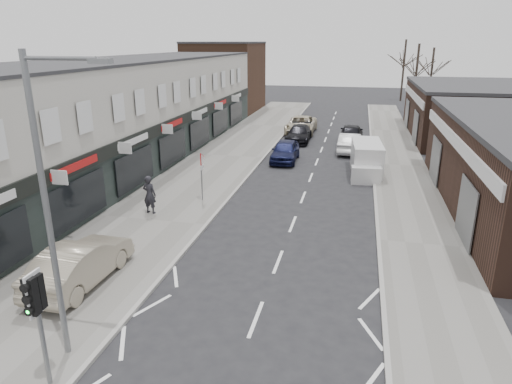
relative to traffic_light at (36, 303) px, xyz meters
The scene contains 20 objects.
ground 5.41m from the traffic_light, 24.61° to the left, with size 160.00×160.00×0.00m, color black.
pavement_left 24.24m from the traffic_light, 95.59° to the left, with size 5.50×64.00×0.12m, color slate.
pavement_right 26.18m from the traffic_light, 67.09° to the left, with size 3.50×64.00×0.12m, color slate.
shop_terrace_left 23.39m from the traffic_light, 112.93° to the left, with size 8.00×41.00×7.10m, color #BCB9AC.
brick_block_far 47.91m from the traffic_light, 100.95° to the left, with size 8.00×10.00×8.00m, color #4B2F20.
right_unit_far 39.78m from the traffic_light, 64.86° to the left, with size 10.00×16.00×4.50m, color #362118.
tree_far_a 51.84m from the traffic_light, 75.00° to the left, with size 3.60×3.60×8.00m, color #382D26, non-canonical shape.
tree_far_b 58.28m from the traffic_light, 74.15° to the left, with size 3.60×3.60×7.50m, color #382D26, non-canonical shape.
tree_far_c 63.39m from the traffic_light, 78.25° to the left, with size 3.60×3.60×8.50m, color #382D26, non-canonical shape.
traffic_light is the anchor object (origin of this frame).
street_lamp 2.52m from the traffic_light, 95.88° to the left, with size 2.23×0.22×8.00m.
warning_sign 14.04m from the traffic_light, 93.10° to the left, with size 0.12×0.80×2.70m.
white_van 23.21m from the traffic_light, 70.32° to the left, with size 2.12×5.29×2.02m.
sedan_on_pavement 5.34m from the traffic_light, 113.71° to the left, with size 1.62×4.65×1.53m, color #9E937E.
pedestrian 12.00m from the traffic_light, 103.02° to the left, with size 0.70×0.46×1.93m, color black.
parked_car_left_a 23.92m from the traffic_light, 84.90° to the left, with size 1.78×4.43×1.51m, color #121639.
parked_car_left_b 30.75m from the traffic_light, 85.89° to the left, with size 1.95×4.78×1.39m, color black.
parked_car_left_c 34.68m from the traffic_light, 86.86° to the left, with size 2.58×5.60×1.56m, color beige.
parked_car_right_a 28.44m from the traffic_light, 76.56° to the left, with size 1.59×4.55×1.50m, color silver.
parked_car_right_b 32.14m from the traffic_light, 78.14° to the left, with size 1.90×4.73×1.61m, color black.
Camera 1 is at (2.70, -9.99, 8.28)m, focal length 32.00 mm.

